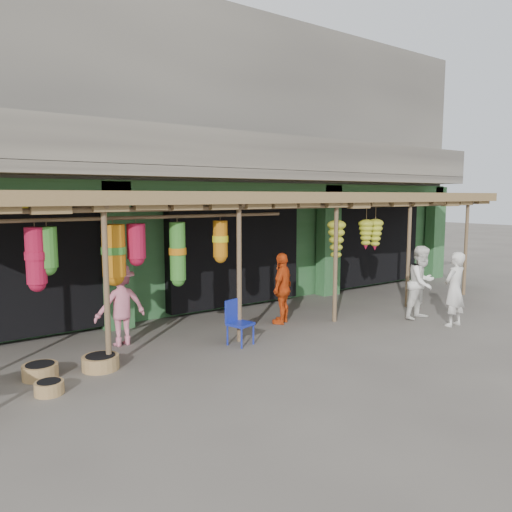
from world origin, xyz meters
TOP-DOWN VIEW (x-y plane):
  - ground at (0.00, 0.00)m, footprint 80.00×80.00m
  - building at (-0.00, 4.87)m, footprint 16.40×6.80m
  - awning at (-0.15, 0.80)m, footprint 14.00×2.70m
  - blue_chair at (-1.64, -0.33)m, footprint 0.48×0.49m
  - basket_left at (-4.99, -0.03)m, footprint 0.61×0.61m
  - basket_mid at (-4.13, -0.18)m, footprint 0.70×0.70m
  - basket_right at (-5.04, -0.74)m, footprint 0.51×0.51m
  - person_front at (2.75, -1.93)m, footprint 0.58×0.39m
  - person_right at (2.72, -1.16)m, footprint 0.82×0.66m
  - person_vendor at (0.00, 0.37)m, footprint 0.95×0.78m
  - person_shopper at (-3.38, 0.89)m, footprint 1.00×0.61m

SIDE VIEW (x-z plane):
  - ground at x=0.00m, z-range 0.00..0.00m
  - basket_right at x=-5.04m, z-range 0.00..0.18m
  - basket_left at x=-4.99m, z-range 0.00..0.21m
  - basket_mid at x=-4.13m, z-range 0.00..0.22m
  - blue_chair at x=-1.64m, z-range 0.05..0.87m
  - person_shopper at x=-3.38m, z-range 0.00..1.50m
  - person_vendor at x=0.00m, z-range 0.00..1.52m
  - person_front at x=2.75m, z-range 0.00..1.56m
  - person_right at x=2.72m, z-range 0.00..1.62m
  - awning at x=-0.15m, z-range 1.18..3.97m
  - building at x=0.00m, z-range -0.13..6.87m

